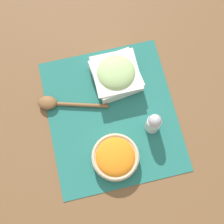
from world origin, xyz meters
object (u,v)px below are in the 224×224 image
Objects in this scene: cucumber_bowl at (116,75)px; wooden_spoon at (56,103)px; pepper_shaker at (154,123)px; carrot_bowl at (115,157)px.

cucumber_bowl is 0.21m from wooden_spoon.
cucumber_bowl is at bearing 21.53° from pepper_shaker.
carrot_bowl is at bearing 117.53° from pepper_shaker.
cucumber_bowl is 0.20m from pepper_shaker.
pepper_shaker is at bearing -158.47° from cucumber_bowl.
wooden_spoon is at bearing 34.02° from carrot_bowl.
wooden_spoon is at bearing 62.98° from pepper_shaker.
wooden_spoon is (-0.04, 0.20, -0.03)m from cucumber_bowl.
wooden_spoon is (0.21, 0.14, -0.02)m from carrot_bowl.
pepper_shaker reaches higher than wooden_spoon.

